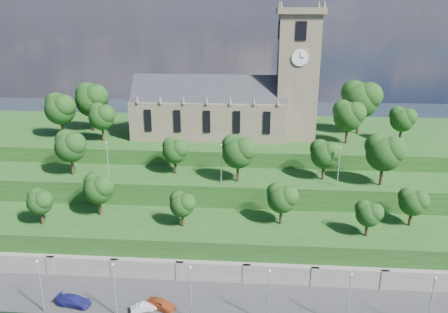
# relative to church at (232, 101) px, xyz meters

# --- Properties ---
(promenade) EXTENTS (160.00, 12.00, 2.00)m
(promenade) POSITION_rel_church_xyz_m (-0.79, -39.98, -21.52)
(promenade) COLOR #2D2D30
(promenade) RESTS_ON ground
(retaining_wall) EXTENTS (160.00, 2.10, 5.00)m
(retaining_wall) POSITION_rel_church_xyz_m (-0.79, -34.01, -20.02)
(retaining_wall) COLOR slate
(retaining_wall) RESTS_ON ground
(embankment_lower) EXTENTS (160.00, 12.00, 8.00)m
(embankment_lower) POSITION_rel_church_xyz_m (-0.79, -27.98, -18.52)
(embankment_lower) COLOR #194015
(embankment_lower) RESTS_ON ground
(embankment_upper) EXTENTS (160.00, 10.00, 12.00)m
(embankment_upper) POSITION_rel_church_xyz_m (-0.79, -16.98, -16.52)
(embankment_upper) COLOR #194015
(embankment_upper) RESTS_ON ground
(hilltop) EXTENTS (160.00, 32.00, 15.00)m
(hilltop) POSITION_rel_church_xyz_m (-0.79, 4.02, -15.02)
(hilltop) COLOR #194015
(hilltop) RESTS_ON ground
(church) EXTENTS (38.60, 12.35, 27.60)m
(church) POSITION_rel_church_xyz_m (0.00, 0.00, 0.00)
(church) COLOR brown
(church) RESTS_ON hilltop
(trees_lower) EXTENTS (63.19, 8.46, 7.32)m
(trees_lower) POSITION_rel_church_xyz_m (-0.75, -27.59, -10.12)
(trees_lower) COLOR black
(trees_lower) RESTS_ON embankment_lower
(trees_upper) EXTENTS (61.36, 8.27, 9.00)m
(trees_upper) POSITION_rel_church_xyz_m (3.24, -18.10, -4.97)
(trees_upper) COLOR black
(trees_upper) RESTS_ON embankment_upper
(trees_hilltop) EXTENTS (76.66, 16.49, 11.54)m
(trees_hilltop) POSITION_rel_church_xyz_m (-1.87, -0.21, -0.75)
(trees_hilltop) COLOR black
(trees_hilltop) RESTS_ON hilltop
(lamp_posts_promenade) EXTENTS (60.36, 0.36, 7.97)m
(lamp_posts_promenade) POSITION_rel_church_xyz_m (-2.79, -43.48, -15.93)
(lamp_posts_promenade) COLOR #B2B2B7
(lamp_posts_promenade) RESTS_ON promenade
(lamp_posts_upper) EXTENTS (40.36, 0.36, 7.05)m
(lamp_posts_upper) POSITION_rel_church_xyz_m (-0.79, -19.98, -6.41)
(lamp_posts_upper) COLOR #B2B2B7
(lamp_posts_upper) RESTS_ON embankment_upper
(car_left) EXTENTS (4.42, 3.11, 1.40)m
(car_left) POSITION_rel_church_xyz_m (-7.16, -41.64, -19.82)
(car_left) COLOR #9F401A
(car_left) RESTS_ON promenade
(car_middle) EXTENTS (3.66, 2.39, 1.14)m
(car_middle) POSITION_rel_church_xyz_m (-9.53, -42.26, -19.95)
(car_middle) COLOR #B9B9BF
(car_middle) RESTS_ON promenade
(car_right) EXTENTS (5.10, 2.75, 1.40)m
(car_right) POSITION_rel_church_xyz_m (-19.36, -41.83, -19.82)
(car_right) COLOR navy
(car_right) RESTS_ON promenade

